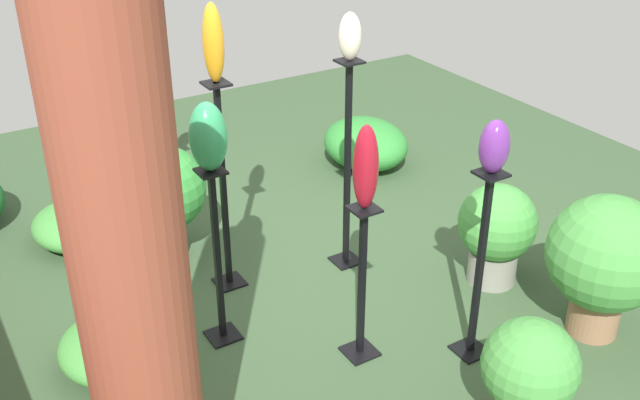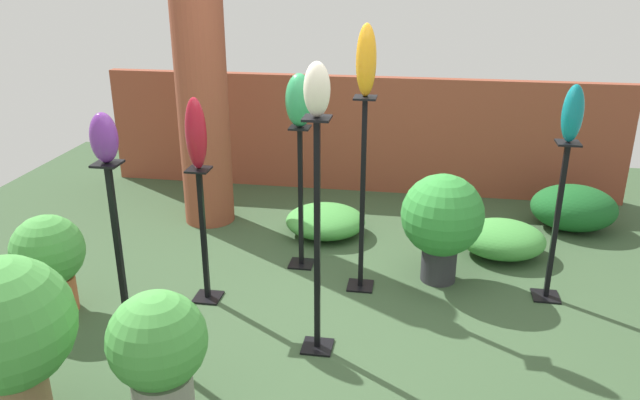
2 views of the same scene
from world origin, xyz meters
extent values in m
plane|color=#385133|center=(0.00, 0.00, 0.00)|extent=(8.00, 8.00, 0.00)
cube|color=brown|center=(0.00, 2.70, 0.63)|extent=(5.60, 0.12, 1.26)
cylinder|color=brown|center=(-1.34, 1.58, 1.29)|extent=(0.48, 0.48, 2.59)
cube|color=black|center=(1.68, 0.53, 0.01)|extent=(0.20, 0.20, 0.01)
cube|color=black|center=(1.68, 0.53, 0.61)|extent=(0.04, 0.04, 1.23)
cube|color=black|center=(1.68, 0.53, 1.22)|extent=(0.16, 0.16, 0.02)
cube|color=black|center=(-1.21, -0.50, 0.01)|extent=(0.20, 0.20, 0.01)
cube|color=black|center=(-1.21, -0.50, 0.63)|extent=(0.04, 0.04, 1.25)
cube|color=black|center=(-1.21, -0.50, 1.25)|extent=(0.16, 0.16, 0.02)
cube|color=black|center=(0.27, 0.46, 0.01)|extent=(0.20, 0.20, 0.01)
cube|color=black|center=(0.27, 0.46, 0.76)|extent=(0.04, 0.04, 1.51)
cube|color=black|center=(0.27, 0.46, 1.50)|extent=(0.16, 0.16, 0.02)
cube|color=black|center=(0.07, -0.41, 0.01)|extent=(0.20, 0.20, 0.01)
cube|color=black|center=(0.07, -0.41, 0.78)|extent=(0.04, 0.04, 1.56)
cube|color=black|center=(0.07, -0.41, 1.56)|extent=(0.16, 0.16, 0.02)
cube|color=black|center=(-0.26, 0.76, 0.01)|extent=(0.20, 0.20, 0.01)
cube|color=black|center=(-0.26, 0.76, 0.60)|extent=(0.04, 0.04, 1.20)
cube|color=black|center=(-0.26, 0.76, 1.19)|extent=(0.16, 0.16, 0.02)
cube|color=black|center=(-0.86, 0.10, 0.01)|extent=(0.20, 0.20, 0.01)
cube|color=black|center=(-0.86, 0.10, 0.52)|extent=(0.04, 0.04, 1.04)
cube|color=black|center=(-0.86, 0.10, 1.03)|extent=(0.16, 0.16, 0.02)
ellipsoid|color=#0F727A|center=(1.68, 0.53, 1.43)|extent=(0.14, 0.14, 0.40)
ellipsoid|color=#6B2D8C|center=(-1.21, -0.50, 1.41)|extent=(0.17, 0.17, 0.31)
ellipsoid|color=orange|center=(0.27, 0.46, 1.76)|extent=(0.14, 0.13, 0.50)
ellipsoid|color=beige|center=(0.07, -0.41, 1.72)|extent=(0.15, 0.15, 0.32)
ellipsoid|color=#2D9356|center=(-0.26, 0.76, 1.40)|extent=(0.22, 0.22, 0.41)
ellipsoid|color=maroon|center=(-0.86, 0.10, 1.29)|extent=(0.15, 0.14, 0.51)
cylinder|color=#936B4C|center=(-1.46, -1.32, 0.14)|extent=(0.32, 0.32, 0.28)
sphere|color=#479942|center=(-1.46, -1.32, 0.59)|extent=(0.74, 0.74, 0.74)
cylinder|color=gray|center=(-0.68, -1.17, 0.12)|extent=(0.35, 0.35, 0.24)
sphere|color=#479942|center=(-0.68, -1.17, 0.48)|extent=(0.55, 0.55, 0.55)
cylinder|color=#B25B38|center=(-1.89, -0.25, 0.14)|extent=(0.31, 0.31, 0.27)
sphere|color=#479942|center=(-1.89, -0.25, 0.49)|extent=(0.51, 0.51, 0.51)
cylinder|color=#2D2D33|center=(0.87, 0.69, 0.14)|extent=(0.28, 0.28, 0.29)
sphere|color=#338C38|center=(0.87, 0.69, 0.56)|extent=(0.64, 0.64, 0.64)
ellipsoid|color=#479942|center=(1.42, 1.24, 0.15)|extent=(0.74, 0.65, 0.30)
ellipsoid|color=#195923|center=(2.14, 1.94, 0.21)|extent=(0.79, 0.66, 0.42)
ellipsoid|color=#479942|center=(-0.16, 1.42, 0.13)|extent=(0.74, 0.70, 0.26)
camera|label=1|loc=(-3.88, 2.24, 3.06)|focal=42.00mm
camera|label=2|loc=(0.66, -3.87, 2.41)|focal=35.00mm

